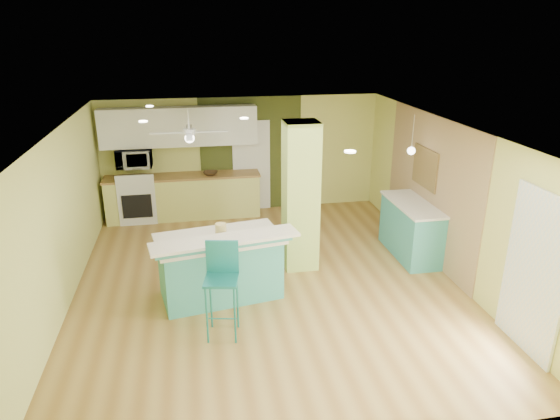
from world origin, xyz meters
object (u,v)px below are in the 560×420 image
at_px(fruit_bowl, 210,173).
at_px(canister, 221,230).
at_px(peninsula, 220,265).
at_px(bar_stool, 222,274).
at_px(side_counter, 411,229).

distance_m(fruit_bowl, canister, 3.37).
distance_m(peninsula, bar_stool, 1.03).
height_order(bar_stool, fruit_bowl, bar_stool).
xyz_separation_m(peninsula, side_counter, (3.45, 0.88, -0.02)).
height_order(peninsula, side_counter, peninsula).
xyz_separation_m(bar_stool, fruit_bowl, (0.07, 4.39, 0.11)).
relative_size(peninsula, bar_stool, 1.65).
bearing_deg(peninsula, bar_stool, -101.88).
relative_size(bar_stool, side_counter, 0.84).
distance_m(bar_stool, fruit_bowl, 4.40).
relative_size(peninsula, side_counter, 1.39).
bearing_deg(canister, bar_stool, -93.57).
height_order(peninsula, fruit_bowl, peninsula).
bearing_deg(canister, fruit_bowl, 89.89).
distance_m(bar_stool, side_counter, 3.96).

